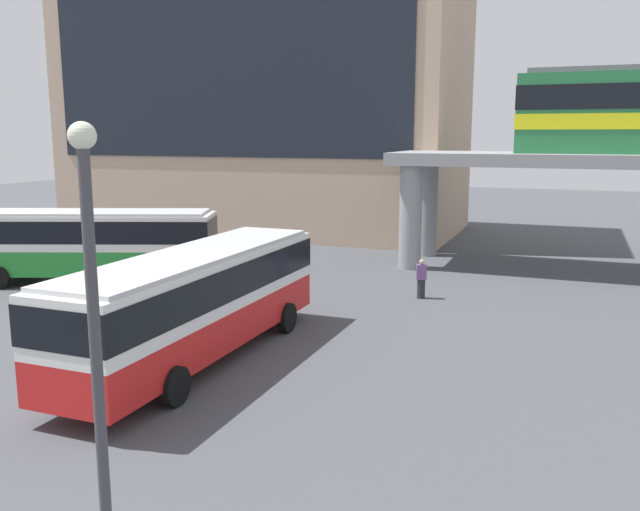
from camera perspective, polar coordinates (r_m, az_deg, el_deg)
ground_plane at (r=27.85m, az=-2.86°, el=-3.22°), size 120.00×120.00×0.00m
station_building at (r=47.19m, az=-4.73°, el=14.00°), size 26.44×12.30×19.09m
bus_main at (r=19.52m, az=-10.52°, el=-3.28°), size 2.86×11.07×3.22m
bus_secondary at (r=31.05m, az=-19.26°, el=1.36°), size 11.23×6.23×3.22m
pedestrian_near_building at (r=27.09m, az=8.68°, el=-2.10°), size 0.46×0.37×1.60m
lamp_post at (r=9.31m, az=-18.75°, el=-6.50°), size 0.36×0.36×6.70m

